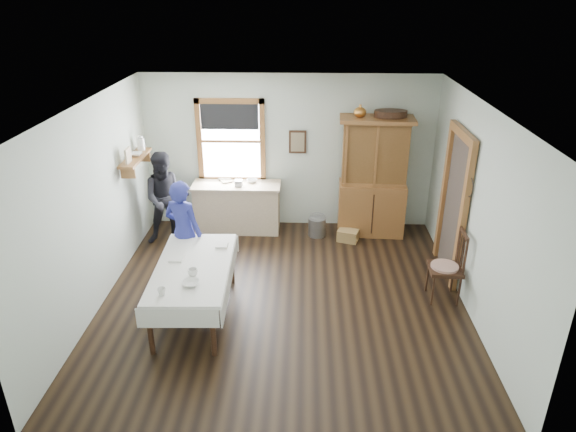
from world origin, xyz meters
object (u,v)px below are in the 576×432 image
Objects in this scene: wicker_basket at (348,235)px; figure_dark at (167,201)px; work_counter at (237,207)px; pail at (317,226)px; dining_table at (195,290)px; spindle_chair at (446,266)px; woman_blue at (184,236)px; china_hutch at (373,177)px.

figure_dark is at bearing -178.15° from wicker_basket.
work_counter is 4.57× the size of pail.
wicker_basket is (1.93, -0.38, -0.34)m from work_counter.
wicker_basket is at bearing 45.54° from dining_table.
spindle_chair is 3.69m from woman_blue.
pail is at bearing 159.15° from wicker_basket.
figure_dark is at bearing -45.23° from woman_blue.
wicker_basket is (-0.41, -0.35, -0.93)m from china_hutch.
china_hutch reaches higher than dining_table.
dining_table is 2.93m from pail.
work_counter is 3.76m from spindle_chair.
china_hutch is at bearing 9.13° from pail.
spindle_chair is (0.78, -2.06, -0.51)m from china_hutch.
woman_blue is (-0.54, -1.73, 0.29)m from work_counter.
figure_dark reaches higher than wicker_basket.
pail is (1.41, -0.18, -0.27)m from work_counter.
china_hutch is (2.34, -0.03, 0.60)m from work_counter.
spindle_chair is at bearing -35.75° from figure_dark.
pail is 2.55m from woman_blue.
woman_blue reaches higher than dining_table.
china_hutch reaches higher than work_counter.
woman_blue is (-2.47, -1.35, 0.63)m from wicker_basket.
work_counter is 1.24m from figure_dark.
dining_table is at bearing -132.44° from china_hutch.
wicker_basket is at bearing -136.68° from china_hutch.
figure_dark is at bearing -173.23° from pail.
pail is at bearing -7.15° from work_counter.
dining_table is 3.40m from spindle_chair.
spindle_chair is 4.53m from figure_dark.
pail is (-1.71, 1.91, -0.35)m from spindle_chair.
spindle_chair is at bearing -66.55° from china_hutch.
dining_table is (-2.58, -2.56, -0.66)m from china_hutch.
china_hutch is 6.20× the size of pail.
spindle_chair is 3.12× the size of pail.
china_hutch is at bearing -128.82° from woman_blue.
spindle_chair is at bearing -165.03° from woman_blue.
dining_table is at bearing -124.33° from pail.
work_counter is at bearing -86.75° from woman_blue.
figure_dark is at bearing 161.58° from spindle_chair.
china_hutch is 6.10× the size of wicker_basket.
china_hutch is 1.08m from wicker_basket.
figure_dark reaches higher than work_counter.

